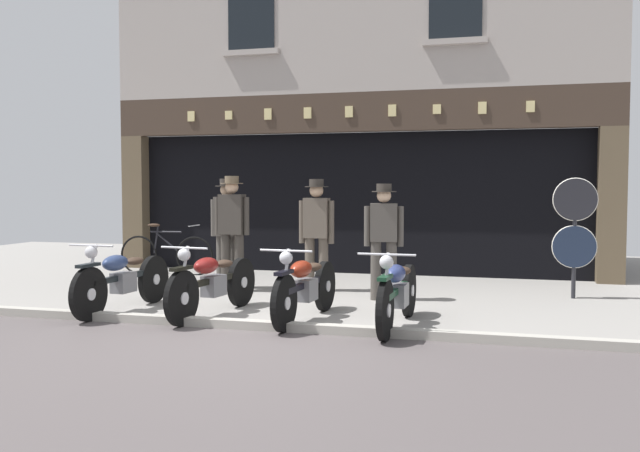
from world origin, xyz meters
TOP-DOWN VIEW (x-y plane):
  - ground at (0.00, -0.98)m, footprint 21.27×22.00m
  - shop_facade at (-0.00, 7.00)m, footprint 9.57×4.42m
  - motorcycle_left at (-2.02, 0.67)m, footprint 0.62×2.07m
  - motorcycle_center_left at (-0.78, 0.72)m, footprint 0.62×2.09m
  - motorcycle_center at (0.43, 0.70)m, footprint 0.62×2.06m
  - motorcycle_center_right at (1.56, 0.58)m, footprint 0.62×2.09m
  - salesman_left at (-1.33, 2.68)m, footprint 0.56×0.35m
  - shopkeeper_center at (-0.09, 3.05)m, footprint 0.56×0.36m
  - salesman_right at (1.06, 2.47)m, footprint 0.55×0.34m
  - assistant_far_right at (-1.53, 2.96)m, footprint 0.56×0.36m
  - tyre_sign_pole at (3.69, 3.32)m, footprint 0.62×0.06m
  - advert_board_near at (-2.32, 5.40)m, footprint 0.72×0.03m
  - advert_board_far at (-3.23, 5.40)m, footprint 0.83×0.03m
  - leaning_bicycle at (-3.29, 4.26)m, footprint 1.82×0.50m

SIDE VIEW (x-z plane):
  - ground at x=0.00m, z-range -0.13..0.05m
  - leaning_bicycle at x=-3.29m, z-range -0.09..0.86m
  - motorcycle_center at x=0.43m, z-range -0.03..0.89m
  - motorcycle_center_right at x=1.56m, z-range -0.03..0.89m
  - motorcycle_center_left at x=-0.78m, z-range -0.03..0.89m
  - motorcycle_left at x=-2.02m, z-range -0.03..0.89m
  - salesman_right at x=1.06m, z-range 0.09..1.75m
  - shopkeeper_center at x=-0.09m, z-range 0.10..1.83m
  - assistant_far_right at x=-1.53m, z-range 0.10..1.84m
  - salesman_left at x=-1.33m, z-range 0.10..1.88m
  - tyre_sign_pole at x=3.69m, z-range 0.19..1.93m
  - advert_board_far at x=-3.23m, z-range 1.04..2.08m
  - advert_board_near at x=-2.32m, z-range 1.06..2.05m
  - shop_facade at x=0.00m, z-range -1.49..4.96m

